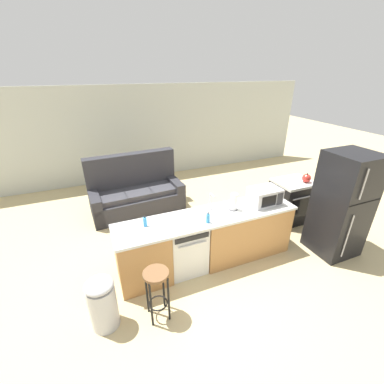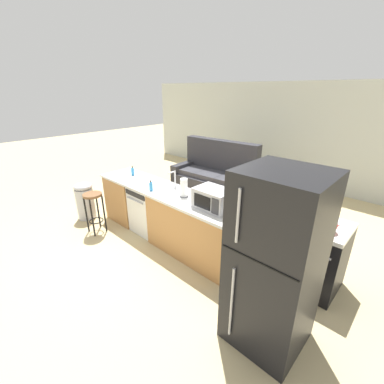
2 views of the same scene
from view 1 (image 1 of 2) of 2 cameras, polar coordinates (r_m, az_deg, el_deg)
The scene contains 15 objects.
ground_plane at distance 4.49m, azimuth 1.61°, elevation -15.50°, with size 24.00×24.00×0.00m, color tan.
wall_back at distance 7.65m, azimuth -9.29°, elevation 12.91°, with size 10.00×0.06×2.60m.
kitchen_counter at distance 4.31m, azimuth 4.64°, elevation -10.46°, with size 2.94×0.66×0.90m.
dishwasher at distance 4.15m, azimuth -1.54°, elevation -12.01°, with size 0.58×0.61×0.84m.
stove_range at distance 5.78m, azimuth 21.14°, elevation -1.81°, with size 0.76×0.68×0.90m.
refrigerator at distance 4.96m, azimuth 30.32°, elevation -2.50°, with size 0.72×0.73×1.81m.
microwave at distance 4.44m, azimuth 15.81°, elevation -0.89°, with size 0.50×0.37×0.28m.
sink_faucet at distance 4.10m, azimuth 4.10°, elevation -2.38°, with size 0.07×0.18×0.30m.
paper_towel_roll at distance 4.15m, azimuth 9.27°, elevation -2.21°, with size 0.14×0.14×0.28m.
soap_bottle at distance 3.80m, azimuth 3.57°, elevation -5.85°, with size 0.06×0.06×0.18m.
dish_soap_bottle at distance 3.77m, azimuth -10.39°, elevation -6.54°, with size 0.06×0.06×0.18m.
kettle at distance 5.61m, azimuth 24.11°, elevation 2.82°, with size 0.21×0.17×0.19m.
bar_stool at distance 3.42m, azimuth -7.85°, elevation -19.80°, with size 0.32×0.32×0.74m.
trash_bin at distance 3.58m, azimuth -19.26°, elevation -22.22°, with size 0.35×0.35×0.74m.
couch at distance 5.99m, azimuth -12.37°, elevation -0.24°, with size 2.05×1.02×1.27m.
Camera 1 is at (-1.40, -3.07, 2.96)m, focal length 24.00 mm.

